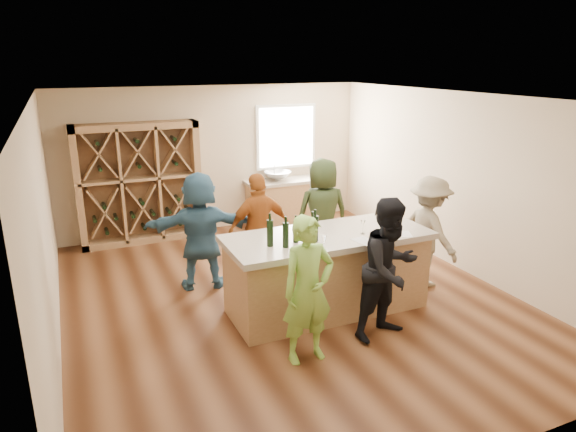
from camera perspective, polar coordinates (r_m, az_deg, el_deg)
name	(u,v)px	position (r m, az deg, el deg)	size (l,w,h in m)	color
floor	(287,300)	(7.48, -0.08, -9.33)	(6.00, 7.00, 0.10)	brown
ceiling	(287,94)	(6.71, -0.09, 13.44)	(6.00, 7.00, 0.10)	white
wall_back	(214,158)	(10.22, -8.18, 6.34)	(6.00, 0.10, 2.80)	#C9B291
wall_front	(477,320)	(4.18, 20.31, -10.80)	(6.00, 0.10, 2.80)	#C9B291
wall_left	(40,233)	(6.42, -25.88, -1.69)	(0.10, 7.00, 2.80)	#C9B291
wall_right	(463,182)	(8.61, 18.88, 3.57)	(0.10, 7.00, 2.80)	#C9B291
window_frame	(286,137)	(10.59, -0.22, 8.81)	(1.30, 0.06, 1.30)	white
window_pane	(287,137)	(10.55, -0.15, 8.78)	(1.18, 0.01, 1.18)	white
wine_rack	(139,184)	(9.72, -16.18, 3.47)	(2.20, 0.45, 2.20)	#9F764C
back_counter_base	(287,203)	(10.58, -0.13, 1.49)	(1.60, 0.58, 0.86)	#9F764C
back_counter_top	(287,181)	(10.46, -0.13, 3.91)	(1.70, 0.62, 0.06)	#B3A492
sink	(278,176)	(10.36, -1.14, 4.47)	(0.54, 0.54, 0.19)	silver
faucet	(274,171)	(10.51, -1.53, 4.97)	(0.02, 0.02, 0.30)	silver
tasting_counter_base	(327,275)	(6.94, 4.37, -6.55)	(2.60, 1.00, 1.00)	#9F764C
tasting_counter_top	(328,237)	(6.74, 4.47, -2.34)	(2.72, 1.12, 0.08)	#B3A492
wine_bottle_a	(270,233)	(6.24, -2.01, -1.91)	(0.08, 0.08, 0.33)	black
wine_bottle_b	(286,235)	(6.20, -0.25, -2.13)	(0.08, 0.08, 0.31)	black
wine_bottle_c	(296,232)	(6.38, 0.86, -1.78)	(0.07, 0.07, 0.27)	black
wine_bottle_d	(312,231)	(6.34, 2.72, -1.64)	(0.08, 0.08, 0.33)	black
wine_bottle_e	(315,229)	(6.41, 3.03, -1.41)	(0.08, 0.08, 0.33)	black
wine_glass_a	(324,243)	(6.15, 4.04, -3.01)	(0.07, 0.07, 0.18)	white
wine_glass_c	(394,230)	(6.74, 11.68, -1.55)	(0.06, 0.06, 0.17)	white
wine_glass_d	(363,227)	(6.77, 8.32, -1.25)	(0.07, 0.07, 0.17)	white
wine_glass_e	(399,224)	(6.98, 12.26, -0.82)	(0.07, 0.07, 0.20)	white
tasting_menu_a	(316,249)	(6.19, 3.14, -3.71)	(0.20, 0.27, 0.00)	white
tasting_menu_b	(365,241)	(6.53, 8.57, -2.75)	(0.23, 0.31, 0.00)	white
tasting_menu_c	(403,234)	(6.88, 12.68, -1.95)	(0.20, 0.27, 0.00)	white
person_near_left	(308,290)	(5.69, 2.24, -8.23)	(0.62, 0.45, 1.70)	#8CC64C
person_near_right	(390,269)	(6.26, 11.26, -5.80)	(0.85, 0.47, 1.76)	black
person_server	(429,232)	(7.85, 15.35, -1.70)	(1.07, 0.50, 1.66)	gray
person_far_mid	(259,229)	(7.67, -3.21, -1.42)	(0.99, 0.51, 1.69)	#994C19
person_far_right	(322,213)	(8.26, 3.83, 0.29)	(0.88, 0.57, 1.79)	#263319
person_far_left	(201,230)	(7.58, -9.68, -1.60)	(1.63, 0.59, 1.76)	#335972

